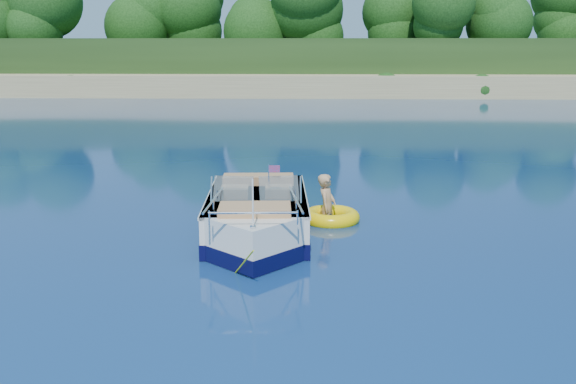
# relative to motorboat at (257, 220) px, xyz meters

# --- Properties ---
(ground) EXTENTS (160.00, 160.00, 0.00)m
(ground) POSITION_rel_motorboat_xyz_m (-1.18, -2.41, -0.34)
(ground) COLOR #091845
(ground) RESTS_ON ground
(shoreline) EXTENTS (170.00, 59.00, 6.00)m
(shoreline) POSITION_rel_motorboat_xyz_m (-1.18, 61.36, 0.63)
(shoreline) COLOR #988258
(shoreline) RESTS_ON ground
(treeline) EXTENTS (150.00, 7.12, 8.19)m
(treeline) POSITION_rel_motorboat_xyz_m (-1.14, 38.60, 5.20)
(treeline) COLOR black
(treeline) RESTS_ON ground
(motorboat) EXTENTS (2.09, 5.33, 1.77)m
(motorboat) POSITION_rel_motorboat_xyz_m (0.00, 0.00, 0.00)
(motorboat) COLOR silver
(motorboat) RESTS_ON ground
(tow_tube) EXTENTS (1.46, 1.46, 0.32)m
(tow_tube) POSITION_rel_motorboat_xyz_m (1.45, 1.20, -0.26)
(tow_tube) COLOR yellow
(tow_tube) RESTS_ON ground
(boy) EXTENTS (0.54, 0.87, 1.58)m
(boy) POSITION_rel_motorboat_xyz_m (1.37, 1.29, -0.34)
(boy) COLOR tan
(boy) RESTS_ON ground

